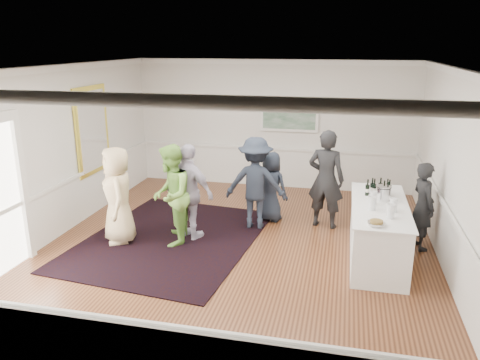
% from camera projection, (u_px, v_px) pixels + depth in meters
% --- Properties ---
extents(floor, '(8.00, 8.00, 0.00)m').
position_uv_depth(floor, '(237.00, 249.00, 8.45)').
color(floor, brown).
rests_on(floor, ground).
extents(ceiling, '(7.00, 8.00, 0.02)m').
position_uv_depth(ceiling, '(237.00, 67.00, 7.54)').
color(ceiling, white).
rests_on(ceiling, wall_back).
extents(wall_left, '(0.02, 8.00, 3.20)m').
position_uv_depth(wall_left, '(55.00, 153.00, 8.74)').
color(wall_left, white).
rests_on(wall_left, floor).
extents(wall_right, '(0.02, 8.00, 3.20)m').
position_uv_depth(wall_right, '(456.00, 176.00, 7.25)').
color(wall_right, white).
rests_on(wall_right, floor).
extents(wall_back, '(7.00, 0.02, 3.20)m').
position_uv_depth(wall_back, '(273.00, 125.00, 11.74)').
color(wall_back, white).
rests_on(wall_back, floor).
extents(wall_front, '(7.00, 0.02, 3.20)m').
position_uv_depth(wall_front, '(137.00, 270.00, 4.25)').
color(wall_front, white).
rests_on(wall_front, floor).
extents(wainscoting, '(7.00, 8.00, 1.00)m').
position_uv_depth(wainscoting, '(237.00, 223.00, 8.31)').
color(wainscoting, white).
rests_on(wainscoting, floor).
extents(mirror, '(0.05, 1.25, 1.85)m').
position_uv_depth(mirror, '(92.00, 130.00, 9.89)').
color(mirror, yellow).
rests_on(mirror, wall_left).
extents(landscape_painting, '(1.44, 0.06, 0.66)m').
position_uv_depth(landscape_painting, '(289.00, 118.00, 11.55)').
color(landscape_painting, white).
rests_on(landscape_painting, wall_back).
extents(area_rug, '(3.43, 4.27, 0.02)m').
position_uv_depth(area_rug, '(171.00, 239.00, 8.86)').
color(area_rug, black).
rests_on(area_rug, floor).
extents(serving_table, '(0.92, 2.42, 0.98)m').
position_uv_depth(serving_table, '(378.00, 231.00, 7.96)').
color(serving_table, white).
rests_on(serving_table, floor).
extents(bartender, '(0.56, 0.68, 1.59)m').
position_uv_depth(bartender, '(423.00, 206.00, 8.29)').
color(bartender, black).
rests_on(bartender, floor).
extents(guest_tan, '(0.95, 1.05, 1.81)m').
position_uv_depth(guest_tan, '(118.00, 195.00, 8.53)').
color(guest_tan, tan).
rests_on(guest_tan, floor).
extents(guest_green, '(0.88, 1.03, 1.86)m').
position_uv_depth(guest_green, '(171.00, 195.00, 8.45)').
color(guest_green, '#7AB548').
rests_on(guest_green, floor).
extents(guest_lilac, '(1.16, 0.81, 1.83)m').
position_uv_depth(guest_lilac, '(189.00, 192.00, 8.67)').
color(guest_lilac, '#AFA8BC').
rests_on(guest_lilac, floor).
extents(guest_dark_a, '(1.24, 0.77, 1.84)m').
position_uv_depth(guest_dark_a, '(255.00, 183.00, 9.20)').
color(guest_dark_a, '#1F2633').
rests_on(guest_dark_a, floor).
extents(guest_dark_b, '(0.81, 0.62, 1.98)m').
position_uv_depth(guest_dark_b, '(326.00, 179.00, 9.23)').
color(guest_dark_b, black).
rests_on(guest_dark_b, floor).
extents(guest_navy, '(0.83, 0.67, 1.46)m').
position_uv_depth(guest_navy, '(271.00, 186.00, 9.64)').
color(guest_navy, '#1F2633').
rests_on(guest_navy, floor).
extents(wine_bottles, '(0.45, 0.30, 0.31)m').
position_uv_depth(wine_bottles, '(380.00, 187.00, 8.24)').
color(wine_bottles, black).
rests_on(wine_bottles, serving_table).
extents(juice_pitchers, '(0.44, 0.73, 0.24)m').
position_uv_depth(juice_pitchers, '(382.00, 204.00, 7.48)').
color(juice_pitchers, '#61AD3E').
rests_on(juice_pitchers, serving_table).
extents(ice_bucket, '(0.26, 0.26, 0.25)m').
position_uv_depth(ice_bucket, '(383.00, 193.00, 8.01)').
color(ice_bucket, silver).
rests_on(ice_bucket, serving_table).
extents(nut_bowl, '(0.27, 0.27, 0.08)m').
position_uv_depth(nut_bowl, '(376.00, 223.00, 6.91)').
color(nut_bowl, white).
rests_on(nut_bowl, serving_table).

